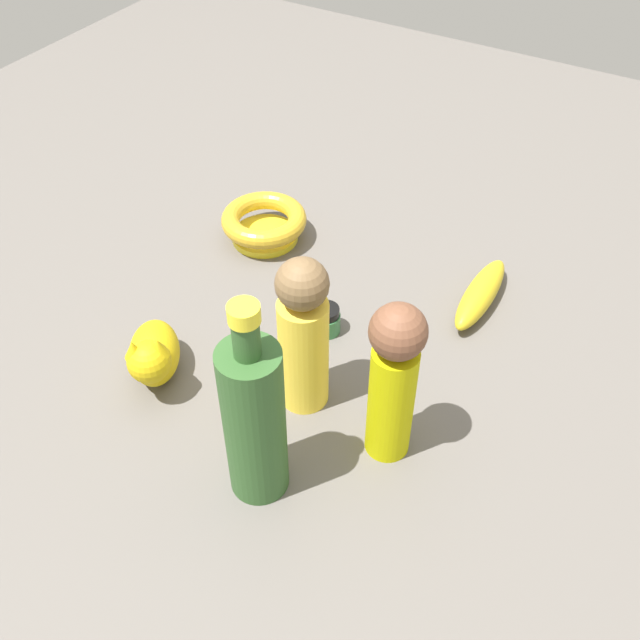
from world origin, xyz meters
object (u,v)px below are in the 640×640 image
Objects in this scene: banana at (480,294)px; nail_polish_jar at (326,320)px; person_figure_adult at (303,335)px; bowl at (264,222)px; person_figure_child at (393,379)px; cat_figurine at (153,354)px; bottle_tall at (254,419)px.

banana and nail_polish_jar have the same top height.
person_figure_adult reaches higher than nail_polish_jar.
nail_polish_jar is (-0.18, 0.13, -0.01)m from bowl.
banana is 4.04× the size of nail_polish_jar.
person_figure_child reaches higher than nail_polish_jar.
banana is (-0.30, -0.33, -0.02)m from cat_figurine.
person_figure_child is (0.00, 0.28, 0.09)m from banana.
banana is at bearing -90.47° from person_figure_child.
bottle_tall reaches higher than cat_figurine.
banana is at bearing -136.00° from nail_polish_jar.
banana is 0.30m from person_figure_adult.
bowl is 0.61× the size of person_figure_adult.
person_figure_child is at bearing 172.89° from person_figure_adult.
bowl is 0.44m from bottle_tall.
banana is 0.75× the size of person_figure_adult.
bowl reaches higher than banana.
person_figure_child is (-0.29, -0.05, 0.07)m from cat_figurine.
bowl is at bearing 93.66° from banana.
bowl reaches higher than nail_polish_jar.
bottle_tall is (-0.20, 0.06, 0.07)m from cat_figurine.
bottle_tall reaches higher than nail_polish_jar.
nail_polish_jar is at bearing -128.18° from cat_figurine.
cat_figurine is at bearing 97.70° from bowl.
cat_figurine is at bearing 9.69° from person_figure_child.
bottle_tall is at bearing 99.23° from person_figure_adult.
banana is 0.75× the size of person_figure_child.
banana is 0.22m from nail_polish_jar.
bottle_tall is at bearing 162.09° from cat_figurine.
bottle_tall is at bearing 49.16° from person_figure_child.
person_figure_child is 1.01× the size of person_figure_adult.
cat_figurine is 0.20m from person_figure_adult.
bowl is 0.33m from person_figure_adult.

